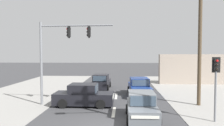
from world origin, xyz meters
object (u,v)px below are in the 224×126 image
(sedan_crossing_left, at_px, (84,96))
(utility_pole_midground_right, at_px, (200,35))
(hatchback_oncoming_mid, at_px, (142,107))
(traffic_signal_mast, at_px, (58,48))
(pedestal_signal_right_kerb, at_px, (216,78))
(hatchback_oncoming_near, at_px, (101,82))
(sedan_kerbside_parked, at_px, (139,88))

(sedan_crossing_left, bearing_deg, utility_pole_midground_right, 3.24)
(hatchback_oncoming_mid, xyz_separation_m, sedan_crossing_left, (-3.87, 3.01, 0.00))
(traffic_signal_mast, bearing_deg, utility_pole_midground_right, 2.38)
(pedestal_signal_right_kerb, xyz_separation_m, sedan_crossing_left, (-7.83, 3.33, -1.71))
(hatchback_oncoming_near, bearing_deg, traffic_signal_mast, -107.74)
(traffic_signal_mast, distance_m, pedestal_signal_right_kerb, 10.37)
(hatchback_oncoming_near, bearing_deg, sedan_crossing_left, -94.04)
(hatchback_oncoming_mid, height_order, hatchback_oncoming_near, same)
(sedan_kerbside_parked, relative_size, sedan_crossing_left, 1.01)
(utility_pole_midground_right, xyz_separation_m, hatchback_oncoming_near, (-7.73, 6.89, -4.35))
(utility_pole_midground_right, xyz_separation_m, sedan_kerbside_parked, (-4.00, 3.48, -4.35))
(utility_pole_midground_right, bearing_deg, sedan_kerbside_parked, 138.97)
(utility_pole_midground_right, bearing_deg, hatchback_oncoming_mid, -141.57)
(hatchback_oncoming_near, distance_m, sedan_crossing_left, 7.37)
(sedan_kerbside_parked, height_order, hatchback_oncoming_mid, sedan_kerbside_parked)
(sedan_crossing_left, bearing_deg, sedan_kerbside_parked, 42.82)
(pedestal_signal_right_kerb, relative_size, hatchback_oncoming_near, 0.96)
(sedan_kerbside_parked, bearing_deg, utility_pole_midground_right, -41.03)
(sedan_kerbside_parked, height_order, hatchback_oncoming_near, sedan_kerbside_parked)
(sedan_kerbside_parked, distance_m, sedan_crossing_left, 5.80)
(traffic_signal_mast, distance_m, hatchback_oncoming_near, 8.41)
(pedestal_signal_right_kerb, bearing_deg, sedan_crossing_left, 156.99)
(hatchback_oncoming_mid, bearing_deg, sedan_kerbside_parked, 86.84)
(hatchback_oncoming_mid, xyz_separation_m, hatchback_oncoming_near, (-3.35, 10.36, 0.00))
(pedestal_signal_right_kerb, distance_m, hatchback_oncoming_mid, 4.33)
(hatchback_oncoming_mid, relative_size, sedan_crossing_left, 0.86)
(traffic_signal_mast, xyz_separation_m, sedan_crossing_left, (1.82, -0.05, -3.44))
(utility_pole_midground_right, distance_m, hatchback_oncoming_near, 11.23)
(utility_pole_midground_right, relative_size, pedestal_signal_right_kerb, 2.71)
(traffic_signal_mast, xyz_separation_m, hatchback_oncoming_near, (2.34, 7.31, -3.44))
(hatchback_oncoming_mid, bearing_deg, pedestal_signal_right_kerb, -4.59)
(pedestal_signal_right_kerb, bearing_deg, traffic_signal_mast, 160.73)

